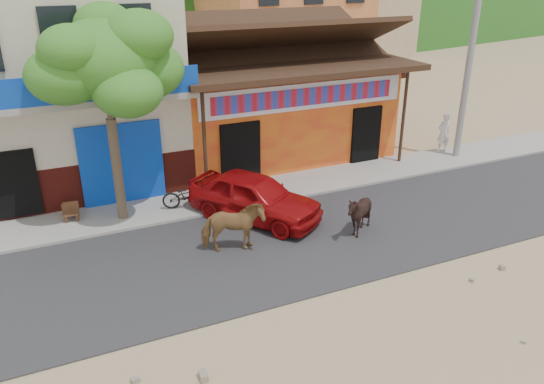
{
  "coord_description": "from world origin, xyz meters",
  "views": [
    {
      "loc": [
        -6.34,
        -8.87,
        7.07
      ],
      "look_at": [
        -1.01,
        3.0,
        1.4
      ],
      "focal_mm": 35.0,
      "sensor_mm": 36.0,
      "label": 1
    }
  ],
  "objects": [
    {
      "name": "cafe_building",
      "position": [
        -5.5,
        10.0,
        3.5
      ],
      "size": [
        7.0,
        6.0,
        7.0
      ],
      "primitive_type": "cube",
      "color": "beige",
      "rests_on": "ground"
    },
    {
      "name": "red_car",
      "position": [
        -1.0,
        4.29,
        0.73
      ],
      "size": [
        3.67,
        4.29,
        1.39
      ],
      "primitive_type": "imported",
      "rotation": [
        0.0,
        0.0,
        0.6
      ],
      "color": "#9D0B0D",
      "rests_on": "road"
    },
    {
      "name": "scooter",
      "position": [
        -2.63,
        5.62,
        0.54
      ],
      "size": [
        1.68,
        1.01,
        0.83
      ],
      "primitive_type": "imported",
      "rotation": [
        0.0,
        0.0,
        1.26
      ],
      "color": "black",
      "rests_on": "sidewalk"
    },
    {
      "name": "utility_pole",
      "position": [
        8.2,
        6.0,
        4.12
      ],
      "size": [
        0.24,
        0.24,
        8.0
      ],
      "primitive_type": "cylinder",
      "color": "gray",
      "rests_on": "sidewalk"
    },
    {
      "name": "cow_tan",
      "position": [
        -2.26,
        2.72,
        0.73
      ],
      "size": [
        1.76,
        1.1,
        1.38
      ],
      "primitive_type": "imported",
      "rotation": [
        0.0,
        0.0,
        1.34
      ],
      "color": "olive",
      "rests_on": "road"
    },
    {
      "name": "sidewalk",
      "position": [
        0.0,
        6.0,
        0.06
      ],
      "size": [
        60.0,
        2.0,
        0.12
      ],
      "primitive_type": "cube",
      "color": "gray",
      "rests_on": "ground"
    },
    {
      "name": "pedestrian",
      "position": [
        8.0,
        6.6,
        0.9
      ],
      "size": [
        0.59,
        0.4,
        1.56
      ],
      "primitive_type": "imported",
      "rotation": [
        0.0,
        0.0,
        3.09
      ],
      "color": "silver",
      "rests_on": "sidewalk"
    },
    {
      "name": "tree",
      "position": [
        -4.6,
        5.8,
        3.12
      ],
      "size": [
        3.0,
        3.0,
        6.0
      ],
      "primitive_type": null,
      "color": "#2D721E",
      "rests_on": "sidewalk"
    },
    {
      "name": "cafe_chair_left",
      "position": [
        -6.0,
        6.23,
        0.59
      ],
      "size": [
        0.51,
        0.51,
        0.94
      ],
      "primitive_type": null,
      "rotation": [
        0.0,
        0.0,
        -0.19
      ],
      "color": "#502D1A",
      "rests_on": "sidewalk"
    },
    {
      "name": "dance_club",
      "position": [
        2.0,
        10.0,
        1.8
      ],
      "size": [
        8.0,
        6.0,
        3.6
      ],
      "primitive_type": "cube",
      "color": "orange",
      "rests_on": "ground"
    },
    {
      "name": "road",
      "position": [
        0.0,
        2.5,
        0.02
      ],
      "size": [
        60.0,
        5.0,
        0.04
      ],
      "primitive_type": "cube",
      "color": "#28282B",
      "rests_on": "ground"
    },
    {
      "name": "cow_dark",
      "position": [
        1.26,
        2.17,
        0.66
      ],
      "size": [
        1.25,
        1.14,
        1.24
      ],
      "primitive_type": "imported",
      "rotation": [
        0.0,
        0.0,
        -1.7
      ],
      "color": "black",
      "rests_on": "road"
    },
    {
      "name": "ground",
      "position": [
        0.0,
        0.0,
        0.0
      ],
      "size": [
        120.0,
        120.0,
        0.0
      ],
      "primitive_type": "plane",
      "color": "#9E825B",
      "rests_on": "ground"
    },
    {
      "name": "cafe_chair_right",
      "position": [
        -6.0,
        6.25,
        0.56
      ],
      "size": [
        0.45,
        0.45,
        0.88
      ],
      "primitive_type": null,
      "rotation": [
        0.0,
        0.0,
        0.1
      ],
      "color": "#52331B",
      "rests_on": "sidewalk"
    }
  ]
}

